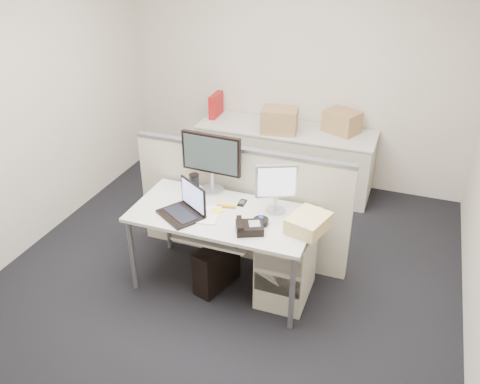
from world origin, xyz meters
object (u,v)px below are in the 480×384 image
at_px(desk, 222,220).
at_px(monitor_main, 212,163).
at_px(laptop, 179,202).
at_px(desk_phone, 250,228).

height_order(desk, monitor_main, monitor_main).
height_order(monitor_main, laptop, monitor_main).
bearing_deg(desk_phone, monitor_main, 111.47).
relative_size(desk, desk_phone, 7.21).
xyz_separation_m(desk, laptop, (-0.30, -0.16, 0.20)).
distance_m(laptop, desk_phone, 0.61).
distance_m(monitor_main, laptop, 0.51).
distance_m(desk, desk_phone, 0.36).
xyz_separation_m(monitor_main, desk_phone, (0.53, -0.50, -0.24)).
bearing_deg(monitor_main, desk_phone, -40.90).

